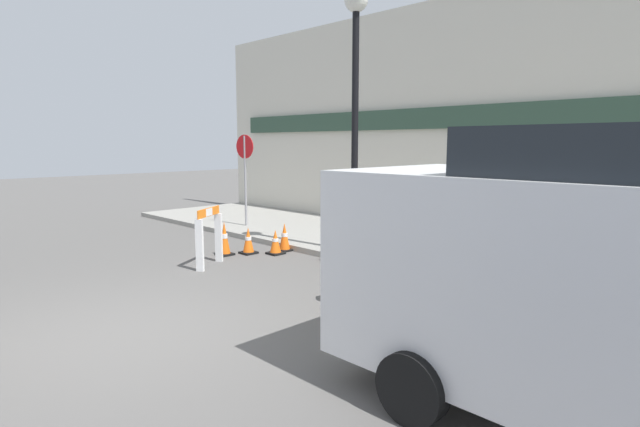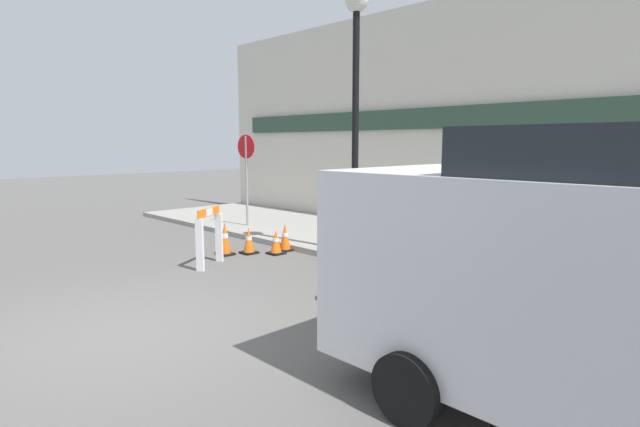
% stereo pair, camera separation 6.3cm
% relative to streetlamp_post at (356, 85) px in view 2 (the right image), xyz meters
% --- Properties ---
extents(ground_plane, '(60.00, 60.00, 0.00)m').
position_rel_streetlamp_post_xyz_m(ground_plane, '(0.83, -5.02, -3.30)').
color(ground_plane, '#565451').
extents(sidewalk_slab, '(18.00, 3.60, 0.12)m').
position_rel_streetlamp_post_xyz_m(sidewalk_slab, '(0.83, 1.28, -3.24)').
color(sidewalk_slab, gray).
rests_on(sidewalk_slab, ground_plane).
extents(storefront_facade, '(18.00, 0.22, 5.50)m').
position_rel_streetlamp_post_xyz_m(storefront_facade, '(0.83, 3.15, -0.54)').
color(storefront_facade, beige).
rests_on(storefront_facade, ground_plane).
extents(streetlamp_post, '(0.44, 0.44, 4.93)m').
position_rel_streetlamp_post_xyz_m(streetlamp_post, '(0.00, 0.00, 0.00)').
color(streetlamp_post, black).
rests_on(streetlamp_post, sidewalk_slab).
extents(stop_sign, '(0.60, 0.09, 2.31)m').
position_rel_streetlamp_post_xyz_m(stop_sign, '(-3.97, 0.33, -1.63)').
color(stop_sign, gray).
rests_on(stop_sign, sidewalk_slab).
extents(barricade_0, '(0.57, 0.92, 1.03)m').
position_rel_streetlamp_post_xyz_m(barricade_0, '(1.76, -0.80, -2.73)').
color(barricade_0, white).
rests_on(barricade_0, ground_plane).
extents(barricade_1, '(0.53, 0.76, 1.07)m').
position_rel_streetlamp_post_xyz_m(barricade_1, '(-1.33, -2.43, -2.73)').
color(barricade_1, white).
rests_on(barricade_1, ground_plane).
extents(traffic_cone_0, '(0.30, 0.30, 0.58)m').
position_rel_streetlamp_post_xyz_m(traffic_cone_0, '(-1.36, -0.62, -3.02)').
color(traffic_cone_0, black).
rests_on(traffic_cone_0, ground_plane).
extents(traffic_cone_1, '(0.30, 0.30, 0.54)m').
position_rel_streetlamp_post_xyz_m(traffic_cone_1, '(-1.67, -1.32, -3.04)').
color(traffic_cone_1, black).
rests_on(traffic_cone_1, ground_plane).
extents(traffic_cone_2, '(0.30, 0.30, 0.68)m').
position_rel_streetlamp_post_xyz_m(traffic_cone_2, '(-1.89, -1.74, -2.97)').
color(traffic_cone_2, black).
rests_on(traffic_cone_2, ground_plane).
extents(traffic_cone_3, '(0.30, 0.30, 0.50)m').
position_rel_streetlamp_post_xyz_m(traffic_cone_3, '(-1.25, -0.96, -3.06)').
color(traffic_cone_3, black).
rests_on(traffic_cone_3, ground_plane).
extents(traffic_cone_4, '(0.30, 0.30, 0.72)m').
position_rel_streetlamp_post_xyz_m(traffic_cone_4, '(0.07, -0.62, -2.95)').
color(traffic_cone_4, black).
rests_on(traffic_cone_4, ground_plane).
extents(traffic_cone_5, '(0.30, 0.30, 0.70)m').
position_rel_streetlamp_post_xyz_m(traffic_cone_5, '(2.12, -2.44, -2.96)').
color(traffic_cone_5, black).
rests_on(traffic_cone_5, ground_plane).
extents(person_worker, '(0.38, 0.38, 1.73)m').
position_rel_streetlamp_post_xyz_m(person_worker, '(2.45, -2.20, -2.36)').
color(person_worker, '#33333D').
rests_on(person_worker, ground_plane).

